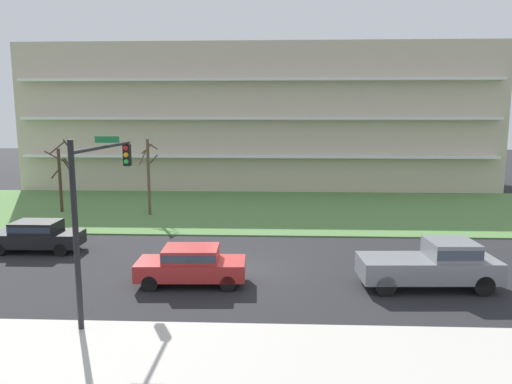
# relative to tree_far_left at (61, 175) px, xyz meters

# --- Properties ---
(ground) EXTENTS (160.00, 160.00, 0.00)m
(ground) POSITION_rel_tree_far_left_xyz_m (13.49, -12.27, -2.74)
(ground) COLOR #232326
(sidewalk_curb_near) EXTENTS (80.00, 4.00, 0.15)m
(sidewalk_curb_near) POSITION_rel_tree_far_left_xyz_m (13.49, -20.27, -2.66)
(sidewalk_curb_near) COLOR #BCB7AD
(sidewalk_curb_near) RESTS_ON ground
(grass_lawn_strip) EXTENTS (80.00, 16.00, 0.08)m
(grass_lawn_strip) POSITION_rel_tree_far_left_xyz_m (13.49, 1.73, -2.70)
(grass_lawn_strip) COLOR #547F42
(grass_lawn_strip) RESTS_ON ground
(apartment_building) EXTENTS (43.59, 12.84, 13.28)m
(apartment_building) POSITION_rel_tree_far_left_xyz_m (13.49, 15.67, 3.90)
(apartment_building) COLOR beige
(apartment_building) RESTS_ON ground
(tree_far_left) EXTENTS (1.65, 1.64, 5.27)m
(tree_far_left) POSITION_rel_tree_far_left_xyz_m (0.00, 0.00, 0.00)
(tree_far_left) COLOR #423023
(tree_far_left) RESTS_ON ground
(tree_left) EXTENTS (1.25, 1.35, 5.30)m
(tree_left) POSITION_rel_tree_far_left_xyz_m (6.49, -0.80, 0.15)
(tree_left) COLOR brown
(tree_left) RESTS_ON ground
(pickup_gray_near_left) EXTENTS (5.49, 2.25, 1.95)m
(pickup_gray_near_left) POSITION_rel_tree_far_left_xyz_m (21.53, -14.26, -1.72)
(pickup_gray_near_left) COLOR slate
(pickup_gray_near_left) RESTS_ON ground
(sedan_black_center_left) EXTENTS (4.42, 1.84, 1.57)m
(sedan_black_center_left) POSITION_rel_tree_far_left_xyz_m (3.06, -9.77, -1.87)
(sedan_black_center_left) COLOR black
(sedan_black_center_left) RESTS_ON ground
(sedan_red_center_right) EXTENTS (4.47, 1.98, 1.57)m
(sedan_red_center_right) POSITION_rel_tree_far_left_xyz_m (11.76, -14.27, -1.87)
(sedan_red_center_right) COLOR #B22828
(sedan_red_center_right) RESTS_ON ground
(traffic_signal_mast) EXTENTS (0.90, 5.82, 6.14)m
(traffic_signal_mast) POSITION_rel_tree_far_left_xyz_m (9.04, -16.87, 1.51)
(traffic_signal_mast) COLOR black
(traffic_signal_mast) RESTS_ON ground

